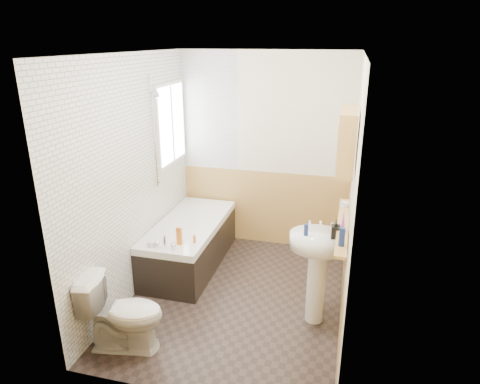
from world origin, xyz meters
name	(u,v)px	position (x,y,z in m)	size (l,w,h in m)	color
floor	(236,297)	(0.00, 0.00, 0.00)	(2.80, 2.80, 0.00)	black
ceiling	(236,53)	(0.00, 0.00, 2.50)	(2.80, 2.80, 0.00)	white
wall_back	(265,152)	(0.00, 1.41, 1.25)	(2.20, 0.02, 2.50)	#F2E8C8
wall_front	(182,254)	(0.00, -1.41, 1.25)	(2.20, 0.02, 2.50)	#F2E8C8
wall_left	(133,179)	(-1.11, 0.00, 1.25)	(0.02, 2.80, 2.50)	#F2E8C8
wall_right	(353,197)	(1.11, 0.00, 1.25)	(0.02, 2.80, 2.50)	#F2E8C8
wainscot_right	(344,269)	(1.09, 0.00, 0.50)	(0.01, 2.80, 1.00)	tan
wainscot_front	(188,343)	(0.00, -1.39, 0.50)	(2.20, 0.01, 1.00)	tan
wainscot_back	(263,207)	(0.00, 1.39, 0.50)	(2.20, 0.01, 1.00)	tan
tile_cladding_left	(135,179)	(-1.09, 0.00, 1.25)	(0.01, 2.80, 2.50)	white
tile_return_back	(209,111)	(-0.73, 1.39, 1.75)	(0.75, 0.01, 1.50)	white
window	(172,124)	(-1.06, 0.95, 1.65)	(0.03, 0.79, 0.99)	white
bathtub	(190,243)	(-0.73, 0.55, 0.29)	(0.70, 1.59, 0.70)	black
shower_riser	(154,123)	(-1.04, 0.44, 1.75)	(0.11, 0.08, 1.24)	silver
toilet	(123,314)	(-0.76, -1.00, 0.35)	(0.40, 0.71, 0.69)	white
sink	(318,260)	(0.84, -0.18, 0.66)	(0.54, 0.44, 1.04)	white
pine_shelf	(343,225)	(1.04, -0.08, 1.00)	(0.10, 1.31, 0.03)	tan
medicine_cabinet	(347,141)	(1.01, -0.22, 1.82)	(0.14, 0.57, 0.51)	tan
foam_can	(342,237)	(1.04, -0.54, 1.10)	(0.05, 0.05, 0.16)	navy
green_bottle	(343,221)	(1.04, -0.26, 1.12)	(0.04, 0.04, 0.21)	purple
black_jar	(344,204)	(1.04, 0.35, 1.04)	(0.07, 0.07, 0.05)	silver
soap_bottle	(335,234)	(0.98, -0.22, 0.97)	(0.08, 0.18, 0.08)	black
clear_bottle	(306,230)	(0.72, -0.23, 0.98)	(0.04, 0.04, 0.11)	navy
blue_gel	(179,236)	(-0.62, -0.02, 0.66)	(0.05, 0.03, 0.20)	orange
cream_jar	(151,244)	(-0.89, -0.13, 0.59)	(0.09, 0.09, 0.06)	silver
orange_bottle	(194,239)	(-0.48, 0.05, 0.61)	(0.03, 0.03, 0.09)	orange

